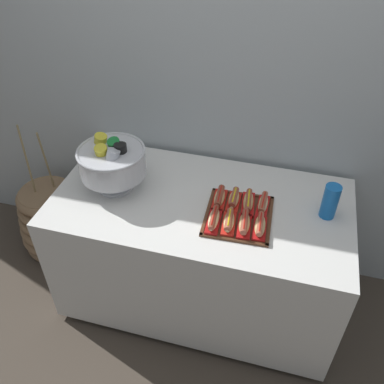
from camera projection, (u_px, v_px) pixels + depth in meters
ground_plane at (199, 293)px, 2.69m from camera, size 10.00×10.00×0.00m
back_wall at (225, 73)px, 2.22m from camera, size 6.00×0.10×2.60m
buffet_table at (200, 250)px, 2.42m from camera, size 1.57×0.81×0.80m
floor_vase at (53, 220)px, 2.87m from camera, size 0.46×0.46×0.98m
serving_tray at (238, 216)px, 2.08m from camera, size 0.35×0.38×0.01m
hot_dog_0 at (214, 220)px, 2.02m from camera, size 0.07×0.18×0.06m
hot_dog_1 at (229, 222)px, 2.01m from camera, size 0.08×0.17×0.06m
hot_dog_2 at (244, 224)px, 1.99m from camera, size 0.08×0.18×0.06m
hot_dog_3 at (260, 226)px, 1.98m from camera, size 0.07×0.17×0.06m
hot_dog_4 at (219, 198)px, 2.14m from camera, size 0.07×0.17×0.06m
hot_dog_5 at (234, 200)px, 2.13m from camera, size 0.07×0.16×0.06m
hot_dog_6 at (248, 202)px, 2.12m from camera, size 0.08×0.19×0.06m
hot_dog_7 at (263, 204)px, 2.10m from camera, size 0.06×0.17×0.06m
punch_bowl at (112, 161)px, 2.16m from camera, size 0.36×0.36×0.29m
cup_stack at (330, 201)px, 2.03m from camera, size 0.08×0.08×0.19m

